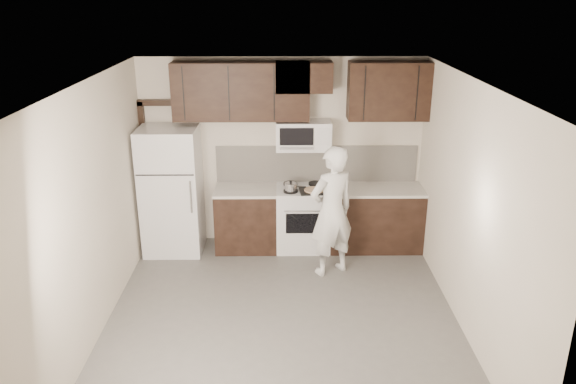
{
  "coord_description": "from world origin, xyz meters",
  "views": [
    {
      "loc": [
        0.01,
        -5.52,
        3.59
      ],
      "look_at": [
        0.07,
        0.9,
        1.24
      ],
      "focal_mm": 35.0,
      "sensor_mm": 36.0,
      "label": 1
    }
  ],
  "objects_px": {
    "stove": "(303,218)",
    "microwave": "(303,135)",
    "person": "(332,211)",
    "refrigerator": "(172,191)"
  },
  "relations": [
    {
      "from": "stove",
      "to": "refrigerator",
      "type": "relative_size",
      "value": 0.52
    },
    {
      "from": "refrigerator",
      "to": "person",
      "type": "relative_size",
      "value": 1.03
    },
    {
      "from": "stove",
      "to": "person",
      "type": "bearing_deg",
      "value": -66.16
    },
    {
      "from": "person",
      "to": "refrigerator",
      "type": "bearing_deg",
      "value": -46.7
    },
    {
      "from": "microwave",
      "to": "person",
      "type": "xyz_separation_m",
      "value": [
        0.34,
        -0.89,
        -0.78
      ]
    },
    {
      "from": "refrigerator",
      "to": "person",
      "type": "distance_m",
      "value": 2.31
    },
    {
      "from": "microwave",
      "to": "person",
      "type": "bearing_deg",
      "value": -69.02
    },
    {
      "from": "stove",
      "to": "microwave",
      "type": "height_order",
      "value": "microwave"
    },
    {
      "from": "stove",
      "to": "microwave",
      "type": "distance_m",
      "value": 1.2
    },
    {
      "from": "stove",
      "to": "person",
      "type": "distance_m",
      "value": 0.94
    }
  ]
}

